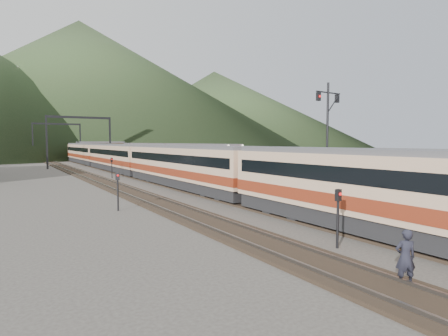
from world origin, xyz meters
TOP-DOWN VIEW (x-y plane):
  - track_main at (0.00, 40.00)m, footprint 2.60×200.00m
  - track_far at (-5.00, 40.00)m, footprint 2.60×200.00m
  - track_second at (11.50, 40.00)m, footprint 2.60×200.00m
  - platform at (5.60, 38.00)m, footprint 8.00×100.00m
  - gantry_near at (-2.85, 55.00)m, footprint 9.55×0.25m
  - gantry_far at (-2.85, 80.00)m, footprint 9.55×0.25m
  - station_shed at (5.60, 78.00)m, footprint 9.40×4.40m
  - hill_b at (30.00, 230.00)m, footprint 220.00×220.00m
  - hill_c at (110.00, 210.00)m, footprint 160.00×160.00m
  - main_train at (0.00, 33.84)m, footprint 3.06×83.69m
  - second_train at (11.50, 62.14)m, footprint 2.86×58.69m
  - signal_mast at (3.32, 10.04)m, footprint 2.19×0.40m
  - short_signal_a at (-2.87, 3.60)m, footprint 0.24×0.18m
  - short_signal_b at (-2.96, 35.97)m, footprint 0.23×0.18m
  - short_signal_c at (-7.90, 15.72)m, footprint 0.27×0.23m
  - worker at (-4.14, 0.01)m, footprint 0.71×0.62m

SIDE VIEW (x-z plane):
  - track_main at x=0.00m, z-range -0.05..0.18m
  - track_far at x=-5.00m, z-range -0.05..0.18m
  - track_second at x=11.50m, z-range -0.05..0.18m
  - platform at x=5.60m, z-range 0.00..1.00m
  - worker at x=-4.14m, z-range 0.00..1.62m
  - short_signal_a at x=-2.87m, z-range 0.33..2.60m
  - short_signal_b at x=-2.96m, z-range 0.33..2.60m
  - short_signal_c at x=-7.90m, z-range 0.33..2.60m
  - second_train at x=11.50m, z-range 0.23..3.72m
  - main_train at x=0.00m, z-range 0.23..3.96m
  - station_shed at x=5.60m, z-range 1.02..4.12m
  - signal_mast at x=3.32m, z-range 1.74..8.37m
  - gantry_near at x=-2.85m, z-range 1.59..9.59m
  - gantry_far at x=-2.85m, z-range 1.59..9.59m
  - hill_c at x=110.00m, z-range 0.00..50.00m
  - hill_b at x=30.00m, z-range 0.00..75.00m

